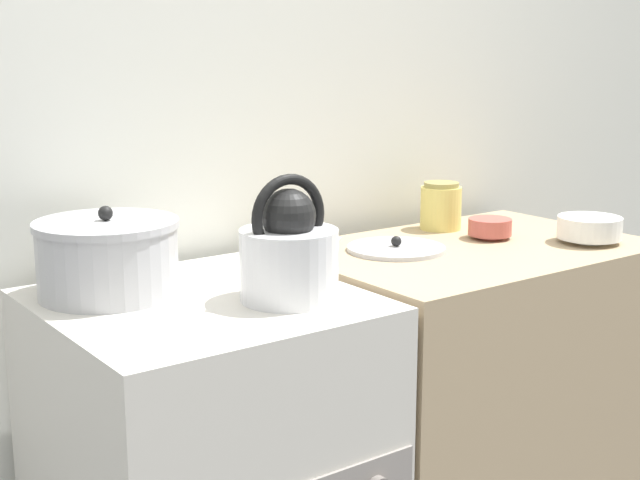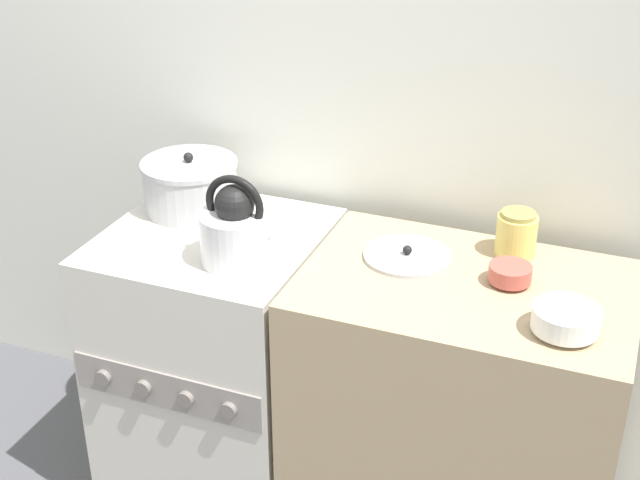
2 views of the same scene
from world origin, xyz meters
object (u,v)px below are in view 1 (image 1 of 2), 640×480
(cooking_pot, at_px, (108,258))
(loose_pot_lid, at_px, (396,248))
(enamel_bowl, at_px, (589,228))
(kettle, at_px, (290,253))
(small_ceramic_bowl, at_px, (490,227))
(storage_jar, at_px, (441,206))

(cooking_pot, height_order, loose_pot_lid, cooking_pot)
(enamel_bowl, bearing_deg, kettle, 176.83)
(loose_pot_lid, bearing_deg, small_ceramic_bowl, -7.45)
(loose_pot_lid, bearing_deg, kettle, -158.22)
(enamel_bowl, xyz_separation_m, loose_pot_lid, (-0.42, 0.21, -0.03))
(enamel_bowl, bearing_deg, cooking_pot, 165.71)
(cooking_pot, xyz_separation_m, enamel_bowl, (1.09, -0.28, -0.03))
(small_ceramic_bowl, height_order, loose_pot_lid, small_ceramic_bowl)
(cooking_pot, distance_m, small_ceramic_bowl, 0.94)
(loose_pot_lid, bearing_deg, enamel_bowl, -26.03)
(storage_jar, distance_m, loose_pot_lid, 0.28)
(kettle, bearing_deg, enamel_bowl, -3.17)
(cooking_pot, distance_m, loose_pot_lid, 0.67)
(small_ceramic_bowl, bearing_deg, kettle, -169.38)
(storage_jar, bearing_deg, small_ceramic_bowl, -83.98)
(kettle, distance_m, storage_jar, 0.71)
(small_ceramic_bowl, height_order, storage_jar, storage_jar)
(kettle, xyz_separation_m, small_ceramic_bowl, (0.67, 0.13, -0.05))
(kettle, height_order, cooking_pot, kettle)
(cooking_pot, relative_size, small_ceramic_bowl, 2.60)
(enamel_bowl, height_order, small_ceramic_bowl, enamel_bowl)
(kettle, xyz_separation_m, loose_pot_lid, (0.40, 0.16, -0.08))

